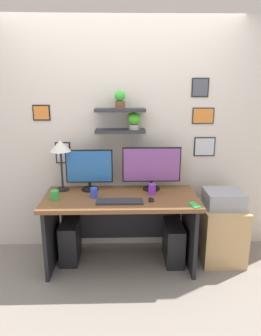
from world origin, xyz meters
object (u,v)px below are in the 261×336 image
cell_phone (195,205)px  drawer_cabinet (221,232)px  monitor_right (152,167)px  keyboard (120,201)px  computer_tower_right (173,243)px  monitor_left (89,169)px  coffee_mug (55,195)px  desk_lamp (60,149)px  computer_tower_left (71,241)px  printer (224,199)px  pen_cup (94,193)px  desk (121,214)px  computer_mouse (151,199)px  water_cup (152,189)px

cell_phone → drawer_cabinet: size_ratio=0.23×
monitor_right → drawer_cabinet: monitor_right is taller
keyboard → computer_tower_right: keyboard is taller
keyboard → drawer_cabinet: bearing=12.4°
monitor_left → coffee_mug: 0.46m
desk_lamp → keyboard: bearing=-31.1°
cell_phone → computer_tower_left: 1.38m
monitor_left → monitor_right: 0.65m
monitor_left → cell_phone: 1.13m
monitor_right → printer: size_ratio=1.60×
desk_lamp → pen_cup: (0.35, -0.23, -0.39)m
coffee_mug → computer_tower_left: coffee_mug is taller
coffee_mug → printer: bearing=4.7°
desk_lamp → drawer_cabinet: (1.67, -0.13, -0.89)m
monitor_left → printer: size_ratio=1.28×
computer_tower_left → printer: bearing=-0.9°
desk → pen_cup: (-0.26, -0.07, 0.26)m
desk_lamp → printer: desk_lamp is taller
monitor_left → computer_tower_right: 1.18m
computer_mouse → water_cup: size_ratio=0.82×
desk_lamp → printer: bearing=-4.3°
monitor_right → computer_tower_left: size_ratio=1.42×
pen_cup → computer_tower_right: bearing=4.3°
coffee_mug → drawer_cabinet: 1.77m
computer_mouse → water_cup: 0.18m
keyboard → water_cup: size_ratio=4.00×
desk_lamp → drawer_cabinet: size_ratio=0.89×
monitor_right → computer_mouse: size_ratio=6.76×
monitor_left → water_cup: monitor_left is taller
desk_lamp → cell_phone: (1.29, -0.46, -0.44)m
coffee_mug → computer_tower_left: size_ratio=0.21×
coffee_mug → printer: (1.70, 0.14, -0.11)m
cell_phone → pen_cup: bearing=151.3°
coffee_mug → drawer_cabinet: coffee_mug is taller
desk_lamp → computer_mouse: bearing=-20.2°
monitor_left → computer_tower_left: 0.80m
desk_lamp → water_cup: 1.01m
coffee_mug → computer_mouse: bearing=-4.0°
monitor_left → drawer_cabinet: monitor_left is taller
computer_tower_left → monitor_right: bearing=7.4°
pen_cup → drawer_cabinet: (1.32, 0.10, -0.50)m
monitor_right → cell_phone: monitor_right is taller
monitor_left → computer_tower_right: (0.88, -0.18, -0.77)m
computer_tower_right → computer_mouse: bearing=-147.3°
desk → coffee_mug: bearing=-169.8°
desk → printer: size_ratio=4.02×
keyboard → computer_mouse: computer_mouse is taller
desk → pen_cup: bearing=-164.4°
coffee_mug → keyboard: bearing=-8.6°
drawer_cabinet → water_cup: bearing=-177.7°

